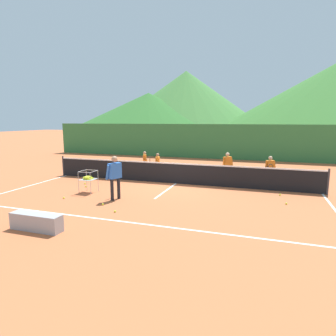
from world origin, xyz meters
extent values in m
plane|color=#BC6038|center=(0.00, 0.00, 0.00)|extent=(120.00, 120.00, 0.00)
cube|color=white|center=(0.00, -5.37, 0.00)|extent=(12.31, 0.08, 0.01)
cube|color=white|center=(0.00, 4.72, 0.00)|extent=(12.31, 0.08, 0.01)
cube|color=white|center=(-6.16, 0.00, 0.00)|extent=(0.08, 10.10, 0.01)
cube|color=white|center=(6.16, 0.00, 0.00)|extent=(0.08, 10.10, 0.01)
cube|color=white|center=(0.00, 0.00, 0.00)|extent=(0.08, 5.60, 0.01)
cylinder|color=#333338|center=(-6.31, 0.00, 0.53)|extent=(0.08, 0.08, 1.05)
cylinder|color=#333338|center=(6.31, 0.00, 0.53)|extent=(0.08, 0.08, 1.05)
cube|color=black|center=(0.00, 0.00, 0.46)|extent=(12.54, 0.02, 0.92)
cube|color=white|center=(0.00, 0.00, 0.95)|extent=(12.54, 0.03, 0.06)
cylinder|color=black|center=(-1.42, -3.46, 0.41)|extent=(0.12, 0.12, 0.81)
cylinder|color=black|center=(-1.30, -3.18, 0.41)|extent=(0.12, 0.12, 0.81)
cube|color=blue|center=(-1.36, -3.32, 1.10)|extent=(0.39, 0.53, 0.57)
sphere|color=tan|center=(-1.36, -3.32, 1.53)|extent=(0.22, 0.22, 0.22)
cylinder|color=blue|center=(-1.53, -3.55, 1.06)|extent=(0.24, 0.16, 0.56)
cylinder|color=blue|center=(-1.29, -3.05, 1.06)|extent=(0.19, 0.14, 0.56)
torus|color=#262628|center=(-1.53, -2.95, 1.01)|extent=(0.13, 0.28, 0.29)
cylinder|color=black|center=(-1.30, -3.04, 1.01)|extent=(0.21, 0.11, 0.03)
cylinder|color=navy|center=(-2.56, 2.31, 0.30)|extent=(0.09, 0.09, 0.59)
cylinder|color=navy|center=(-2.48, 2.10, 0.30)|extent=(0.09, 0.09, 0.59)
cube|color=orange|center=(-2.52, 2.21, 0.80)|extent=(0.27, 0.39, 0.42)
sphere|color=tan|center=(-2.52, 2.21, 1.12)|extent=(0.16, 0.16, 0.16)
cylinder|color=orange|center=(-2.54, 2.41, 0.77)|extent=(0.17, 0.11, 0.41)
cylinder|color=orange|center=(-2.42, 2.02, 0.77)|extent=(0.14, 0.10, 0.41)
torus|color=#262628|center=(-2.17, 2.11, 0.79)|extent=(0.12, 0.28, 0.29)
cylinder|color=black|center=(-2.40, 2.03, 0.79)|extent=(0.22, 0.10, 0.03)
cylinder|color=black|center=(-1.44, 1.45, 0.31)|extent=(0.09, 0.09, 0.61)
cylinder|color=black|center=(-1.40, 1.22, 0.31)|extent=(0.09, 0.09, 0.61)
cube|color=orange|center=(-1.42, 1.33, 0.82)|extent=(0.24, 0.39, 0.43)
sphere|color=#996B4C|center=(-1.42, 1.33, 1.15)|extent=(0.17, 0.17, 0.17)
cylinder|color=orange|center=(-1.41, 1.55, 0.80)|extent=(0.18, 0.10, 0.42)
cylinder|color=orange|center=(-1.35, 1.14, 0.79)|extent=(0.14, 0.09, 0.42)
cylinder|color=navy|center=(2.25, 1.72, 0.34)|extent=(0.10, 0.10, 0.68)
cylinder|color=navy|center=(2.06, 1.54, 0.34)|extent=(0.10, 0.10, 0.68)
cube|color=orange|center=(2.15, 1.63, 0.91)|extent=(0.42, 0.41, 0.47)
sphere|color=#DBAD84|center=(2.15, 1.63, 1.27)|extent=(0.19, 0.19, 0.19)
cylinder|color=orange|center=(2.36, 1.76, 0.88)|extent=(0.18, 0.18, 0.46)
cylinder|color=orange|center=(2.01, 1.45, 0.88)|extent=(0.15, 0.15, 0.47)
cylinder|color=silver|center=(4.24, 1.42, 0.32)|extent=(0.10, 0.10, 0.64)
cylinder|color=silver|center=(4.04, 1.27, 0.32)|extent=(0.10, 0.10, 0.64)
cube|color=orange|center=(4.14, 1.35, 0.87)|extent=(0.41, 0.37, 0.45)
sphere|color=#DBAD84|center=(4.14, 1.35, 1.21)|extent=(0.18, 0.18, 0.18)
cylinder|color=orange|center=(4.35, 1.44, 0.84)|extent=(0.16, 0.18, 0.44)
cylinder|color=orange|center=(3.98, 1.19, 0.84)|extent=(0.13, 0.15, 0.44)
torus|color=#262628|center=(4.14, 0.98, 0.84)|extent=(0.25, 0.19, 0.29)
cylinder|color=black|center=(4.00, 1.17, 0.84)|extent=(0.16, 0.19, 0.03)
cylinder|color=#B7B7BC|center=(-3.19, -2.46, 0.45)|extent=(0.02, 0.02, 0.89)
cylinder|color=#B7B7BC|center=(-2.63, -2.46, 0.45)|extent=(0.02, 0.02, 0.89)
cylinder|color=#B7B7BC|center=(-3.19, -3.02, 0.45)|extent=(0.02, 0.02, 0.89)
cylinder|color=#B7B7BC|center=(-2.63, -3.02, 0.45)|extent=(0.02, 0.02, 0.89)
cube|color=#B7B7BC|center=(-2.91, -2.74, 0.55)|extent=(0.56, 0.56, 0.01)
cube|color=#B7B7BC|center=(-2.91, -2.46, 0.89)|extent=(0.56, 0.02, 0.02)
cube|color=#B7B7BC|center=(-2.91, -3.02, 0.89)|extent=(0.56, 0.02, 0.02)
cube|color=#B7B7BC|center=(-3.19, -2.74, 0.89)|extent=(0.02, 0.56, 0.02)
cube|color=#B7B7BC|center=(-2.63, -2.74, 0.89)|extent=(0.02, 0.56, 0.02)
sphere|color=yellow|center=(-3.04, -2.87, 0.58)|extent=(0.07, 0.07, 0.07)
sphere|color=yellow|center=(-3.04, -2.80, 0.58)|extent=(0.07, 0.07, 0.07)
sphere|color=yellow|center=(-3.04, -2.74, 0.59)|extent=(0.07, 0.07, 0.07)
sphere|color=yellow|center=(-3.03, -2.68, 0.58)|extent=(0.07, 0.07, 0.07)
sphere|color=yellow|center=(-3.04, -2.62, 0.58)|extent=(0.07, 0.07, 0.07)
sphere|color=yellow|center=(-2.98, -2.88, 0.59)|extent=(0.07, 0.07, 0.07)
sphere|color=yellow|center=(-2.98, -2.80, 0.58)|extent=(0.07, 0.07, 0.07)
sphere|color=yellow|center=(-2.98, -2.74, 0.59)|extent=(0.07, 0.07, 0.07)
sphere|color=yellow|center=(-2.98, -2.68, 0.58)|extent=(0.07, 0.07, 0.07)
sphere|color=yellow|center=(-2.97, -2.61, 0.59)|extent=(0.07, 0.07, 0.07)
sphere|color=yellow|center=(-2.92, -2.87, 0.58)|extent=(0.07, 0.07, 0.07)
sphere|color=yellow|center=(-2.91, -2.81, 0.58)|extent=(0.07, 0.07, 0.07)
sphere|color=yellow|center=(-2.90, -2.74, 0.59)|extent=(0.07, 0.07, 0.07)
sphere|color=yellow|center=(-2.91, -2.67, 0.58)|extent=(0.07, 0.07, 0.07)
sphere|color=yellow|center=(-2.90, -2.62, 0.58)|extent=(0.07, 0.07, 0.07)
sphere|color=yellow|center=(-2.85, -2.87, 0.59)|extent=(0.07, 0.07, 0.07)
sphere|color=yellow|center=(-2.85, -2.81, 0.58)|extent=(0.07, 0.07, 0.07)
sphere|color=yellow|center=(-2.85, -2.74, 0.58)|extent=(0.07, 0.07, 0.07)
sphere|color=yellow|center=(-2.85, -2.67, 0.58)|extent=(0.07, 0.07, 0.07)
sphere|color=yellow|center=(-2.85, -2.61, 0.59)|extent=(0.07, 0.07, 0.07)
sphere|color=yellow|center=(-2.78, -2.87, 0.59)|extent=(0.07, 0.07, 0.07)
sphere|color=yellow|center=(-2.79, -2.80, 0.58)|extent=(0.07, 0.07, 0.07)
sphere|color=yellow|center=(-2.79, -2.74, 0.58)|extent=(0.07, 0.07, 0.07)
sphere|color=yellow|center=(-2.78, -2.68, 0.58)|extent=(0.07, 0.07, 0.07)
sphere|color=yellow|center=(-2.78, -2.62, 0.58)|extent=(0.07, 0.07, 0.07)
sphere|color=yellow|center=(-3.04, -2.87, 0.64)|extent=(0.07, 0.07, 0.07)
sphere|color=yellow|center=(-3.04, -2.81, 0.64)|extent=(0.07, 0.07, 0.07)
sphere|color=yellow|center=(-3.04, -2.74, 0.64)|extent=(0.07, 0.07, 0.07)
sphere|color=yellow|center=(-3.04, -2.67, 0.64)|extent=(0.07, 0.07, 0.07)
sphere|color=yellow|center=(-3.03, -2.61, 0.64)|extent=(0.07, 0.07, 0.07)
sphere|color=yellow|center=(-2.98, -2.87, 0.64)|extent=(0.07, 0.07, 0.07)
sphere|color=yellow|center=(-2.97, -2.81, 0.64)|extent=(0.07, 0.07, 0.07)
sphere|color=yellow|center=(-2.97, -2.74, 0.64)|extent=(0.07, 0.07, 0.07)
sphere|color=yellow|center=(-2.98, -2.68, 0.64)|extent=(0.07, 0.07, 0.07)
sphere|color=yellow|center=(-2.97, -2.61, 0.64)|extent=(0.07, 0.07, 0.07)
sphere|color=yellow|center=(-2.91, -2.87, 0.64)|extent=(0.07, 0.07, 0.07)
sphere|color=yellow|center=(-2.91, -2.80, 0.64)|extent=(0.07, 0.07, 0.07)
sphere|color=yellow|center=(-2.91, -2.74, 0.64)|extent=(0.07, 0.07, 0.07)
sphere|color=yellow|center=(-2.91, -2.68, 0.64)|extent=(0.07, 0.07, 0.07)
sphere|color=yellow|center=(-2.91, -2.61, 0.64)|extent=(0.07, 0.07, 0.07)
sphere|color=yellow|center=(-2.85, -2.88, 0.64)|extent=(0.07, 0.07, 0.07)
sphere|color=yellow|center=(-2.85, -2.81, 0.64)|extent=(0.07, 0.07, 0.07)
sphere|color=yellow|center=(-2.85, -2.75, 0.64)|extent=(0.07, 0.07, 0.07)
sphere|color=yellow|center=(-2.84, -2.67, 0.64)|extent=(0.07, 0.07, 0.07)
sphere|color=yellow|center=(-0.63, -4.70, 0.03)|extent=(0.07, 0.07, 0.07)
sphere|color=yellow|center=(-3.27, -3.85, 0.03)|extent=(0.07, 0.07, 0.07)
sphere|color=yellow|center=(4.52, -0.78, 0.03)|extent=(0.07, 0.07, 0.07)
sphere|color=yellow|center=(-1.42, -4.13, 0.03)|extent=(0.07, 0.07, 0.07)
sphere|color=yellow|center=(4.67, -2.01, 0.03)|extent=(0.07, 0.07, 0.07)
sphere|color=yellow|center=(-3.96, -1.49, 0.03)|extent=(0.07, 0.07, 0.07)
sphere|color=yellow|center=(-3.56, -2.00, 0.03)|extent=(0.07, 0.07, 0.07)
cube|color=#33753D|center=(0.00, 9.23, 1.32)|extent=(27.09, 0.08, 2.64)
cube|color=#99999E|center=(-1.90, -6.70, 0.23)|extent=(1.50, 0.36, 0.46)
cone|color=#427A38|center=(-18.48, 70.90, 8.51)|extent=(48.29, 48.29, 17.02)
cone|color=#2D6628|center=(-25.80, 59.69, 5.02)|extent=(43.33, 43.33, 10.04)
camera|label=1|loc=(3.79, -12.53, 2.94)|focal=30.56mm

